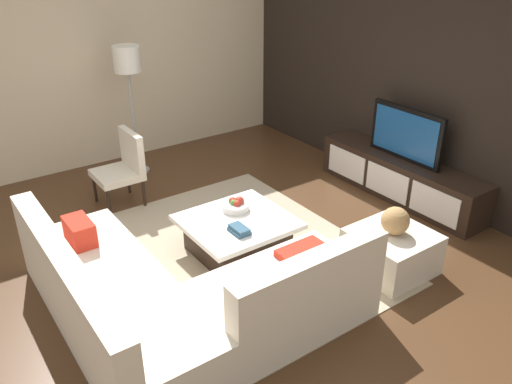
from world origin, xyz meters
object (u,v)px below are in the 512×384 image
at_px(book_stack, 239,230).
at_px(sectional_couch, 175,296).
at_px(decorative_ball, 395,221).
at_px(coffee_table, 237,235).
at_px(ottoman, 391,251).
at_px(accent_chair_near, 124,164).
at_px(floor_lamp, 128,66).
at_px(television, 406,134).
at_px(fruit_bowl, 236,205).
at_px(media_console, 400,178).

bearing_deg(book_stack, sectional_couch, -66.61).
distance_m(sectional_couch, decorative_ball, 2.11).
xyz_separation_m(coffee_table, ottoman, (1.09, 1.03, -0.00)).
xyz_separation_m(decorative_ball, book_stack, (-0.87, -1.15, -0.12)).
xyz_separation_m(sectional_couch, accent_chair_near, (-2.29, 0.55, 0.21)).
height_order(accent_chair_near, floor_lamp, floor_lamp).
bearing_deg(ottoman, television, 127.84).
relative_size(television, sectional_couch, 0.42).
xyz_separation_m(fruit_bowl, decorative_ball, (1.27, 0.92, 0.10)).
bearing_deg(decorative_ball, accent_chair_near, -151.82).
relative_size(television, accent_chair_near, 1.15).
height_order(ottoman, decorative_ball, decorative_ball).
relative_size(media_console, decorative_ball, 8.37).
relative_size(media_console, coffee_table, 2.17).
relative_size(ottoman, decorative_ball, 2.66).
xyz_separation_m(television, decorative_ball, (0.99, -1.27, -0.28)).
xyz_separation_m(media_console, sectional_couch, (0.50, -3.30, 0.03)).
bearing_deg(television, coffee_table, -92.49).
bearing_deg(decorative_ball, coffee_table, -136.59).
bearing_deg(coffee_table, television, 87.51).
xyz_separation_m(television, accent_chair_near, (-1.79, -2.76, -0.32)).
bearing_deg(ottoman, coffee_table, -136.59).
bearing_deg(sectional_couch, coffee_table, 120.84).
xyz_separation_m(sectional_couch, decorative_ball, (0.49, 2.03, 0.25)).
height_order(sectional_couch, fruit_bowl, sectional_couch).
xyz_separation_m(accent_chair_near, fruit_bowl, (1.51, 0.56, -0.06)).
relative_size(media_console, fruit_bowl, 7.87).
xyz_separation_m(sectional_couch, ottoman, (0.49, 2.03, -0.08)).
bearing_deg(floor_lamp, coffee_table, -0.51).
distance_m(television, decorative_ball, 1.63).
bearing_deg(book_stack, coffee_table, 151.25).
relative_size(television, ottoman, 1.43).
relative_size(coffee_table, book_stack, 4.81).
bearing_deg(floor_lamp, ottoman, 15.85).
height_order(coffee_table, floor_lamp, floor_lamp).
distance_m(accent_chair_near, floor_lamp, 1.30).
distance_m(coffee_table, floor_lamp, 2.74).
bearing_deg(fruit_bowl, coffee_table, -29.97).
relative_size(television, floor_lamp, 0.60).
distance_m(television, ottoman, 1.72).
bearing_deg(coffee_table, accent_chair_near, -164.78).
height_order(television, book_stack, television).
bearing_deg(accent_chair_near, coffee_table, 13.43).
xyz_separation_m(ottoman, book_stack, (-0.87, -1.15, 0.21)).
bearing_deg(accent_chair_near, book_stack, 8.34).
height_order(sectional_couch, coffee_table, sectional_couch).
relative_size(accent_chair_near, floor_lamp, 0.52).
distance_m(sectional_couch, fruit_bowl, 1.36).
distance_m(accent_chair_near, ottoman, 3.16).
relative_size(coffee_table, fruit_bowl, 3.63).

